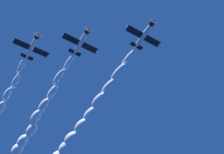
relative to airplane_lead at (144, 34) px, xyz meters
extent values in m
ellipsoid|color=silver|center=(-0.12, -0.20, -0.03)|extent=(4.23, 5.99, 1.70)
cylinder|color=black|center=(1.39, 2.26, 0.30)|extent=(1.34, 1.36, 1.12)
cone|color=#194CB2|center=(1.71, 2.78, 0.37)|extent=(0.77, 0.87, 0.56)
cylinder|color=#3F3F47|center=(1.64, 2.66, 0.36)|extent=(1.97, 1.42, 2.25)
cube|color=black|center=(-0.21, -0.35, -0.21)|extent=(7.54, 5.35, 0.52)
ellipsoid|color=silver|center=(-3.55, 1.72, -0.32)|extent=(0.65, 0.87, 0.33)
ellipsoid|color=silver|center=(3.13, -2.42, -0.10)|extent=(0.65, 0.87, 0.33)
cube|color=black|center=(-1.57, -2.55, -0.31)|extent=(2.90, 2.24, 0.28)
cube|color=silver|center=(-1.65, -2.65, 0.16)|extent=(0.69, 1.07, 1.17)
ellipsoid|color=#1E232D|center=(-0.01, 0.01, 0.39)|extent=(1.34, 1.63, 0.79)
ellipsoid|color=silver|center=(3.74, -13.05, 1.22)|extent=(4.23, 5.99, 1.68)
cylinder|color=black|center=(5.25, -10.59, 1.54)|extent=(1.34, 1.36, 1.12)
cone|color=#194CB2|center=(5.58, -10.07, 1.61)|extent=(0.77, 0.87, 0.56)
cylinder|color=#3F3F47|center=(5.50, -10.19, 1.60)|extent=(1.97, 1.42, 2.25)
cube|color=black|center=(3.65, -13.20, 1.04)|extent=(7.54, 5.35, 0.50)
ellipsoid|color=silver|center=(0.31, -11.13, 0.93)|extent=(0.65, 0.87, 0.33)
ellipsoid|color=silver|center=(7.00, -15.27, 1.14)|extent=(0.65, 0.87, 0.33)
cube|color=black|center=(2.29, -15.40, 0.95)|extent=(2.90, 2.24, 0.27)
cube|color=silver|center=(2.22, -15.50, 1.42)|extent=(0.69, 1.06, 1.17)
ellipsoid|color=#1E232D|center=(3.86, -12.84, 1.64)|extent=(1.34, 1.63, 0.79)
ellipsoid|color=silver|center=(7.05, -23.79, 2.51)|extent=(4.23, 5.99, 1.84)
cylinder|color=black|center=(8.56, -21.34, 2.90)|extent=(1.33, 1.39, 1.16)
cone|color=#194CB2|center=(8.88, -20.81, 2.99)|extent=(0.77, 0.88, 0.58)
cylinder|color=#3F3F47|center=(8.81, -20.93, 2.97)|extent=(1.94, 1.49, 2.30)
cube|color=black|center=(6.97, -23.94, 2.33)|extent=(7.54, 5.35, 0.75)
ellipsoid|color=silver|center=(3.64, -21.85, 2.12)|extent=(0.65, 0.88, 0.35)
ellipsoid|color=silver|center=(10.30, -26.02, 2.55)|extent=(0.65, 0.88, 0.35)
cube|color=black|center=(5.60, -26.14, 2.19)|extent=(2.89, 2.24, 0.37)
cube|color=silver|center=(5.52, -26.23, 2.66)|extent=(0.68, 1.09, 1.19)
ellipsoid|color=#1E232D|center=(7.15, -23.58, 2.94)|extent=(1.34, 1.64, 0.83)
ellipsoid|color=white|center=(-3.21, -5.13, -0.74)|extent=(4.03, 5.54, 1.83)
ellipsoid|color=white|center=(-5.27, -8.75, -1.35)|extent=(4.25, 5.69, 2.07)
ellipsoid|color=white|center=(-7.71, -12.48, -1.71)|extent=(4.47, 5.84, 2.31)
ellipsoid|color=white|center=(-9.77, -16.11, -2.26)|extent=(4.69, 5.99, 2.55)
ellipsoid|color=white|center=(-12.39, -19.83, -2.73)|extent=(4.91, 6.14, 2.79)
ellipsoid|color=white|center=(-14.43, -23.46, -3.32)|extent=(5.13, 6.29, 3.03)
ellipsoid|color=white|center=(-16.70, -27.76, -3.93)|extent=(5.35, 6.44, 3.27)
ellipsoid|color=white|center=(-18.74, -30.66, -4.30)|extent=(5.57, 6.59, 3.50)
ellipsoid|color=white|center=(0.80, -17.85, 0.61)|extent=(4.03, 5.54, 1.83)
ellipsoid|color=white|center=(-1.35, -21.97, 0.14)|extent=(4.25, 5.69, 2.07)
ellipsoid|color=white|center=(-4.05, -25.36, -0.55)|extent=(4.47, 5.84, 2.31)
ellipsoid|color=white|center=(-6.23, -29.28, -1.11)|extent=(4.69, 5.99, 2.55)
ellipsoid|color=white|center=(-8.15, -32.85, -1.52)|extent=(4.91, 6.14, 2.79)
ellipsoid|color=white|center=(-11.09, -36.20, -2.09)|extent=(5.13, 6.29, 3.03)
ellipsoid|color=white|center=(-13.24, -40.52, -2.47)|extent=(5.35, 6.44, 3.27)
ellipsoid|color=white|center=(-14.98, -43.54, -2.98)|extent=(5.57, 6.59, 3.50)
ellipsoid|color=white|center=(4.22, -28.79, 1.92)|extent=(4.03, 5.54, 1.83)
ellipsoid|color=white|center=(1.51, -32.42, 1.29)|extent=(4.25, 5.69, 2.07)
ellipsoid|color=white|center=(-0.54, -36.35, 0.78)|extent=(4.47, 5.84, 2.31)
ellipsoid|color=white|center=(-2.86, -40.10, 0.12)|extent=(4.69, 5.99, 2.55)
camera|label=1|loc=(29.20, 7.56, -52.61)|focal=46.82mm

